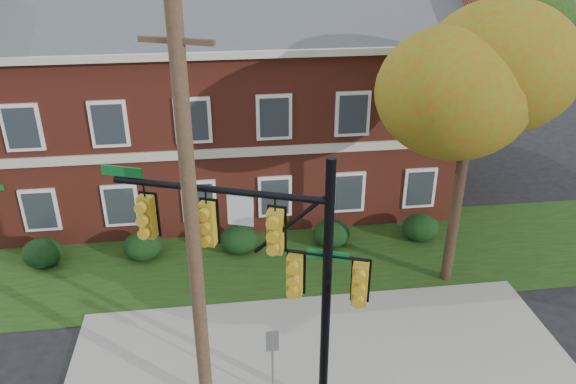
{
  "coord_description": "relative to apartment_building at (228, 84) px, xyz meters",
  "views": [
    {
      "loc": [
        -2.52,
        -11.32,
        11.24
      ],
      "look_at": [
        -0.64,
        3.0,
        4.2
      ],
      "focal_mm": 35.0,
      "sensor_mm": 36.0,
      "label": 1
    }
  ],
  "objects": [
    {
      "name": "ground",
      "position": [
        2.0,
        -11.95,
        -4.99
      ],
      "size": [
        120.0,
        120.0,
        0.0
      ],
      "primitive_type": "plane",
      "color": "black",
      "rests_on": "ground"
    },
    {
      "name": "sidewalk",
      "position": [
        2.0,
        -10.95,
        -4.95
      ],
      "size": [
        14.0,
        5.0,
        0.08
      ],
      "primitive_type": "cube",
      "color": "gray",
      "rests_on": "ground"
    },
    {
      "name": "grass_strip",
      "position": [
        2.0,
        -5.95,
        -4.97
      ],
      "size": [
        30.0,
        6.0,
        0.04
      ],
      "primitive_type": "cube",
      "color": "#193811",
      "rests_on": "ground"
    },
    {
      "name": "apartment_building",
      "position": [
        0.0,
        0.0,
        0.0
      ],
      "size": [
        18.8,
        8.8,
        9.74
      ],
      "color": "maroon",
      "rests_on": "ground"
    },
    {
      "name": "hedge_far_left",
      "position": [
        -7.0,
        -5.25,
        -4.46
      ],
      "size": [
        1.4,
        1.26,
        1.05
      ],
      "primitive_type": "ellipsoid",
      "color": "black",
      "rests_on": "ground"
    },
    {
      "name": "hedge_left",
      "position": [
        -3.5,
        -5.25,
        -4.46
      ],
      "size": [
        1.4,
        1.26,
        1.05
      ],
      "primitive_type": "ellipsoid",
      "color": "black",
      "rests_on": "ground"
    },
    {
      "name": "hedge_center",
      "position": [
        0.0,
        -5.25,
        -4.46
      ],
      "size": [
        1.4,
        1.26,
        1.05
      ],
      "primitive_type": "ellipsoid",
      "color": "black",
      "rests_on": "ground"
    },
    {
      "name": "hedge_right",
      "position": [
        3.5,
        -5.25,
        -4.46
      ],
      "size": [
        1.4,
        1.26,
        1.05
      ],
      "primitive_type": "ellipsoid",
      "color": "black",
      "rests_on": "ground"
    },
    {
      "name": "hedge_far_right",
      "position": [
        7.0,
        -5.25,
        -4.46
      ],
      "size": [
        1.4,
        1.26,
        1.05
      ],
      "primitive_type": "ellipsoid",
      "color": "black",
      "rests_on": "ground"
    },
    {
      "name": "tree_near_right",
      "position": [
        7.22,
        -8.09,
        1.68
      ],
      "size": [
        4.5,
        4.25,
        8.58
      ],
      "color": "black",
      "rests_on": "ground"
    },
    {
      "name": "traffic_signal",
      "position": [
        0.55,
        -12.59,
        -0.7
      ],
      "size": [
        5.86,
        2.32,
        6.91
      ],
      "rotation": [
        0.0,
        0.0,
        -0.36
      ],
      "color": "gray",
      "rests_on": "ground"
    },
    {
      "name": "utility_pole",
      "position": [
        -1.21,
        -12.45,
        0.07
      ],
      "size": [
        1.47,
        0.72,
        9.97
      ],
      "rotation": [
        0.0,
        0.0,
        -0.41
      ],
      "color": "#452F20",
      "rests_on": "ground"
    },
    {
      "name": "sign_post",
      "position": [
        0.5,
        -12.54,
        -3.48
      ],
      "size": [
        0.32,
        0.06,
        2.22
      ],
      "rotation": [
        0.0,
        0.0,
        0.06
      ],
      "color": "slate",
      "rests_on": "ground"
    }
  ]
}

